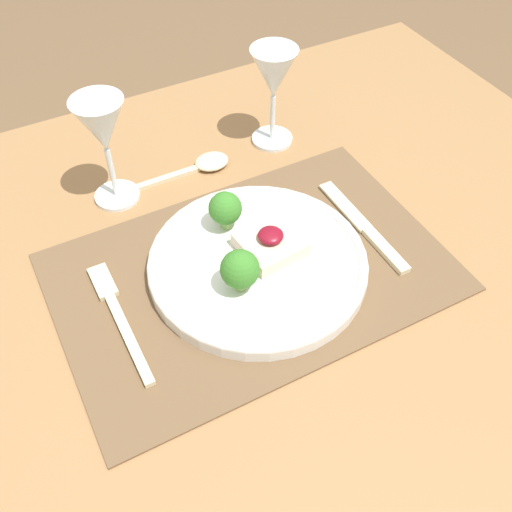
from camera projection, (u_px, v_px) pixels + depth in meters
ground_plane at (254, 497)px, 1.34m from camera, size 8.00×8.00×0.00m
dining_table at (252, 324)px, 0.85m from camera, size 1.16×0.91×0.78m
placemat at (252, 272)px, 0.77m from camera, size 0.49×0.32×0.00m
dinner_plate at (255, 258)px, 0.76m from camera, size 0.28×0.28×0.07m
fork at (117, 312)px, 0.72m from camera, size 0.02×0.19×0.01m
knife at (368, 231)px, 0.81m from camera, size 0.02×0.19×0.01m
spoon at (201, 165)px, 0.90m from camera, size 0.18×0.04×0.02m
wine_glass_near at (274, 78)px, 0.87m from camera, size 0.07×0.07×0.16m
wine_glass_far at (103, 131)px, 0.78m from camera, size 0.07×0.07×0.16m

